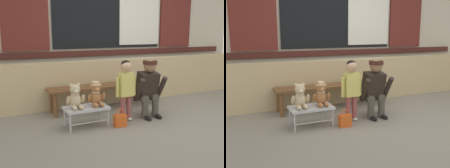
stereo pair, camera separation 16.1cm
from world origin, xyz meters
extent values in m
plane|color=gray|center=(0.00, 0.00, 0.00)|extent=(60.00, 60.00, 0.00)
cube|color=tan|center=(0.00, 1.43, 0.42)|extent=(6.47, 0.25, 0.85)
cube|color=beige|center=(0.00, 1.95, 1.75)|extent=(6.60, 0.20, 3.51)
cube|color=#471E19|center=(0.00, 1.83, 0.95)|extent=(6.07, 0.04, 0.12)
cube|color=black|center=(0.00, 1.84, 1.75)|extent=(2.40, 0.03, 1.40)
cube|color=silver|center=(0.71, 1.82, 1.75)|extent=(0.98, 0.02, 1.29)
cube|color=maroon|center=(-1.68, 1.83, 1.75)|extent=(0.84, 0.05, 1.43)
cube|color=maroon|center=(1.68, 1.83, 1.75)|extent=(0.84, 0.05, 1.43)
cube|color=brown|center=(-0.44, 0.92, 0.42)|extent=(2.10, 0.11, 0.04)
cube|color=brown|center=(-0.44, 1.06, 0.42)|extent=(2.10, 0.11, 0.04)
cube|color=brown|center=(-0.44, 1.20, 0.42)|extent=(2.10, 0.11, 0.04)
cylinder|color=brown|center=(-1.41, 0.92, 0.20)|extent=(0.07, 0.07, 0.40)
cylinder|color=brown|center=(-1.41, 1.20, 0.20)|extent=(0.07, 0.07, 0.40)
cylinder|color=brown|center=(0.53, 0.92, 0.20)|extent=(0.07, 0.07, 0.40)
cylinder|color=brown|center=(0.53, 1.20, 0.20)|extent=(0.07, 0.07, 0.40)
cube|color=#BCBCC1|center=(-1.09, 0.32, 0.28)|extent=(0.64, 0.36, 0.04)
cylinder|color=#BCBCC1|center=(-1.38, 0.17, 0.13)|extent=(0.02, 0.02, 0.26)
cylinder|color=#BCBCC1|center=(-1.38, 0.47, 0.13)|extent=(0.02, 0.02, 0.26)
cylinder|color=#BCBCC1|center=(-0.80, 0.17, 0.13)|extent=(0.02, 0.02, 0.26)
cylinder|color=#BCBCC1|center=(-0.80, 0.47, 0.13)|extent=(0.02, 0.02, 0.26)
cylinder|color=#BCBCC1|center=(-1.09, 0.17, 0.10)|extent=(0.58, 0.02, 0.02)
cylinder|color=#BCBCC1|center=(-1.09, 0.47, 0.10)|extent=(0.58, 0.02, 0.02)
ellipsoid|color=#CCB289|center=(-1.25, 0.34, 0.41)|extent=(0.17, 0.14, 0.22)
sphere|color=#CCB289|center=(-1.25, 0.33, 0.58)|extent=(0.15, 0.15, 0.15)
sphere|color=#FFEEBB|center=(-1.25, 0.28, 0.56)|extent=(0.06, 0.06, 0.06)
sphere|color=#CCB289|center=(-1.30, 0.34, 0.63)|extent=(0.06, 0.06, 0.06)
ellipsoid|color=#CCB289|center=(-1.36, 0.31, 0.43)|extent=(0.06, 0.11, 0.16)
ellipsoid|color=#CCB289|center=(-1.30, 0.22, 0.33)|extent=(0.06, 0.15, 0.06)
sphere|color=#CCB289|center=(-1.20, 0.34, 0.63)|extent=(0.06, 0.06, 0.06)
ellipsoid|color=#CCB289|center=(-1.14, 0.31, 0.43)|extent=(0.06, 0.11, 0.16)
ellipsoid|color=#CCB289|center=(-1.20, 0.22, 0.33)|extent=(0.06, 0.15, 0.06)
torus|color=beige|center=(-1.25, 0.33, 0.51)|extent=(0.13, 0.13, 0.02)
ellipsoid|color=#A86B3D|center=(-0.93, 0.34, 0.41)|extent=(0.17, 0.14, 0.22)
sphere|color=#A86B3D|center=(-0.93, 0.33, 0.58)|extent=(0.15, 0.15, 0.15)
sphere|color=#E1955B|center=(-0.93, 0.28, 0.56)|extent=(0.06, 0.06, 0.06)
sphere|color=#A86B3D|center=(-0.98, 0.34, 0.63)|extent=(0.06, 0.06, 0.06)
ellipsoid|color=#A86B3D|center=(-1.04, 0.31, 0.43)|extent=(0.06, 0.11, 0.16)
ellipsoid|color=#A86B3D|center=(-0.98, 0.22, 0.33)|extent=(0.06, 0.15, 0.06)
sphere|color=#A86B3D|center=(-0.88, 0.34, 0.63)|extent=(0.06, 0.06, 0.06)
ellipsoid|color=#A86B3D|center=(-0.82, 0.31, 0.43)|extent=(0.06, 0.11, 0.16)
ellipsoid|color=#A86B3D|center=(-0.88, 0.22, 0.33)|extent=(0.06, 0.15, 0.06)
torus|color=beige|center=(-0.93, 0.33, 0.51)|extent=(0.13, 0.13, 0.02)
cylinder|color=beige|center=(-0.93, 0.33, 0.62)|extent=(0.17, 0.17, 0.01)
cylinder|color=beige|center=(-0.93, 0.33, 0.64)|extent=(0.10, 0.10, 0.04)
cylinder|color=#994C4C|center=(-0.49, 0.30, 0.22)|extent=(0.08, 0.08, 0.36)
ellipsoid|color=silver|center=(-0.49, 0.28, 0.03)|extent=(0.07, 0.12, 0.05)
cylinder|color=#994C4C|center=(-0.38, 0.30, 0.22)|extent=(0.08, 0.08, 0.36)
ellipsoid|color=silver|center=(-0.38, 0.28, 0.03)|extent=(0.07, 0.12, 0.05)
cube|color=#DBD166|center=(-0.44, 0.30, 0.58)|extent=(0.22, 0.15, 0.36)
cylinder|color=#DBD166|center=(-0.58, 0.30, 0.55)|extent=(0.06, 0.06, 0.30)
cylinder|color=#DBD166|center=(-0.29, 0.30, 0.55)|extent=(0.06, 0.06, 0.30)
sphere|color=tan|center=(-0.44, 0.30, 0.86)|extent=(0.17, 0.17, 0.17)
sphere|color=black|center=(-0.44, 0.31, 0.88)|extent=(0.16, 0.16, 0.16)
cylinder|color=#4C473D|center=(-0.11, 0.25, 0.15)|extent=(0.11, 0.11, 0.30)
cylinder|color=#4C473D|center=(-0.11, 0.39, 0.32)|extent=(0.13, 0.32, 0.13)
ellipsoid|color=black|center=(-0.11, 0.17, 0.03)|extent=(0.09, 0.20, 0.06)
cylinder|color=#4C473D|center=(0.09, 0.25, 0.15)|extent=(0.11, 0.11, 0.30)
cylinder|color=#4C473D|center=(0.09, 0.39, 0.32)|extent=(0.13, 0.32, 0.13)
ellipsoid|color=black|center=(0.09, 0.17, 0.03)|extent=(0.09, 0.20, 0.06)
cube|color=#2D231E|center=(-0.01, 0.36, 0.52)|extent=(0.32, 0.30, 0.47)
cylinder|color=#2D231E|center=(-0.22, 0.26, 0.48)|extent=(0.08, 0.28, 0.40)
cylinder|color=#2D231E|center=(0.20, 0.26, 0.48)|extent=(0.08, 0.28, 0.40)
sphere|color=#9E7051|center=(-0.01, 0.29, 0.85)|extent=(0.20, 0.20, 0.20)
cylinder|color=#422319|center=(-0.01, 0.29, 0.91)|extent=(0.23, 0.23, 0.06)
cube|color=brown|center=(0.18, 0.45, 0.38)|extent=(0.10, 0.22, 0.16)
cube|color=#DB561E|center=(-0.64, 0.10, 0.09)|extent=(0.18, 0.11, 0.18)
torus|color=#DB561E|center=(-0.64, 0.10, 0.22)|extent=(0.11, 0.01, 0.11)
camera|label=1|loc=(-2.35, -3.21, 1.39)|focal=42.22mm
camera|label=2|loc=(-2.21, -3.28, 1.39)|focal=42.22mm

